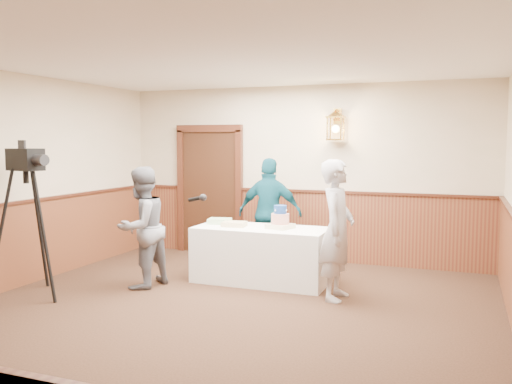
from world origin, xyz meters
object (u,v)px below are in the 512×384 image
(tiered_cake, at_px, (280,219))
(sheet_cake_green, at_px, (220,221))
(assistant_p, at_px, (270,213))
(interviewer, at_px, (142,227))
(tv_camera_rig, at_px, (28,231))
(baker, at_px, (337,230))
(sheet_cake_yellow, at_px, (234,224))
(display_table, at_px, (261,255))

(tiered_cake, bearing_deg, sheet_cake_green, 174.23)
(tiered_cake, distance_m, assistant_p, 0.96)
(sheet_cake_green, xyz_separation_m, interviewer, (-0.69, -0.92, 0.01))
(sheet_cake_green, xyz_separation_m, tv_camera_rig, (-1.74, -1.80, 0.03))
(sheet_cake_green, distance_m, assistant_p, 0.90)
(interviewer, height_order, baker, baker)
(sheet_cake_green, height_order, tv_camera_rig, tv_camera_rig)
(sheet_cake_yellow, bearing_deg, interviewer, -142.51)
(baker, xyz_separation_m, tv_camera_rig, (-3.55, -1.26, -0.03))
(baker, bearing_deg, display_table, 70.27)
(sheet_cake_green, relative_size, tv_camera_rig, 0.17)
(interviewer, xyz_separation_m, assistant_p, (1.18, 1.67, 0.04))
(tiered_cake, height_order, interviewer, interviewer)
(sheet_cake_green, bearing_deg, tv_camera_rig, -134.05)
(display_table, distance_m, assistant_p, 1.00)
(baker, height_order, assistant_p, baker)
(tiered_cake, distance_m, interviewer, 1.83)
(tiered_cake, bearing_deg, baker, -27.02)
(sheet_cake_yellow, xyz_separation_m, sheet_cake_green, (-0.30, 0.16, 0.00))
(tiered_cake, relative_size, baker, 0.22)
(sheet_cake_green, bearing_deg, baker, -16.60)
(tiered_cake, height_order, baker, baker)
(display_table, height_order, interviewer, interviewer)
(assistant_p, bearing_deg, tv_camera_rig, 43.69)
(sheet_cake_yellow, relative_size, tv_camera_rig, 0.17)
(interviewer, height_order, tv_camera_rig, tv_camera_rig)
(baker, relative_size, assistant_p, 1.02)
(display_table, height_order, tv_camera_rig, tv_camera_rig)
(display_table, bearing_deg, baker, -20.48)
(tiered_cake, relative_size, tv_camera_rig, 0.21)
(assistant_p, distance_m, tv_camera_rig, 3.39)
(interviewer, relative_size, tv_camera_rig, 0.87)
(sheet_cake_yellow, height_order, interviewer, interviewer)
(sheet_cake_yellow, relative_size, sheet_cake_green, 1.01)
(tv_camera_rig, bearing_deg, baker, 31.84)
(tiered_cake, distance_m, sheet_cake_green, 0.95)
(display_table, distance_m, interviewer, 1.64)
(tiered_cake, relative_size, assistant_p, 0.22)
(sheet_cake_yellow, bearing_deg, tiered_cake, 6.07)
(interviewer, xyz_separation_m, baker, (2.50, 0.38, 0.06))
(display_table, height_order, tiered_cake, tiered_cake)
(display_table, relative_size, sheet_cake_green, 5.83)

